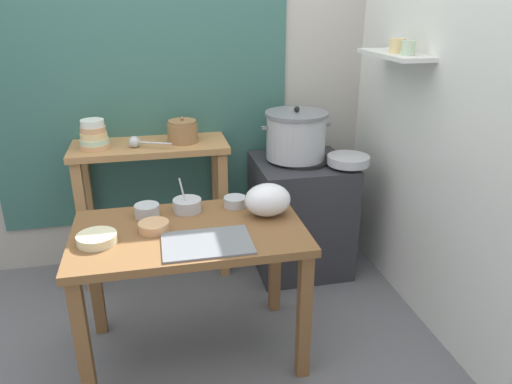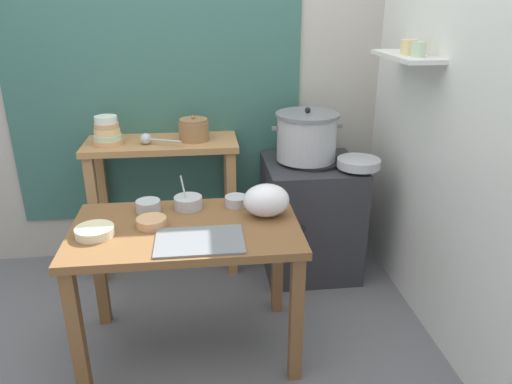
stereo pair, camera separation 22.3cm
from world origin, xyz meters
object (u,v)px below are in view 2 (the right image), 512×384
at_px(prep_table, 187,246).
at_px(wide_pan, 359,163).
at_px(serving_tray, 200,241).
at_px(prep_bowl_4, 236,201).
at_px(clay_pot, 194,130).
at_px(stove_block, 310,216).
at_px(bowl_stack_enamel, 107,132).
at_px(ladle, 147,139).
at_px(prep_bowl_1, 95,231).
at_px(prep_bowl_0, 148,206).
at_px(steamer_pot, 307,136).
at_px(prep_bowl_2, 151,222).
at_px(prep_bowl_3, 188,202).
at_px(back_shelf_table, 164,174).
at_px(plastic_bag, 266,200).

xyz_separation_m(prep_table, wide_pan, (1.04, 0.58, 0.20)).
distance_m(serving_tray, prep_bowl_4, 0.44).
relative_size(clay_pot, prep_bowl_4, 1.59).
xyz_separation_m(stove_block, bowl_stack_enamel, (-1.27, 0.10, 0.60)).
xyz_separation_m(clay_pot, wide_pan, (0.99, -0.30, -0.16)).
distance_m(ladle, prep_bowl_4, 0.80).
bearing_deg(prep_table, prep_bowl_1, -172.66).
bearing_deg(prep_bowl_1, prep_bowl_4, 21.94).
xyz_separation_m(wide_pan, prep_bowl_0, (-1.23, -0.39, -0.05)).
xyz_separation_m(steamer_pot, prep_bowl_2, (-0.92, -0.75, -0.19)).
bearing_deg(stove_block, serving_tray, -128.42).
distance_m(prep_table, ladle, 0.91).
relative_size(stove_block, prep_bowl_3, 4.36).
distance_m(stove_block, prep_bowl_4, 0.84).
bearing_deg(back_shelf_table, prep_bowl_2, -90.17).
distance_m(bowl_stack_enamel, serving_tray, 1.18).
bearing_deg(wide_pan, back_shelf_table, 165.98).
bearing_deg(plastic_bag, prep_bowl_2, -174.03).
distance_m(steamer_pot, prep_bowl_1, 1.44).
height_order(steamer_pot, prep_bowl_4, steamer_pot).
bearing_deg(prep_bowl_1, prep_bowl_2, 15.48).
relative_size(prep_table, ladle, 4.29).
bearing_deg(prep_bowl_3, prep_table, -92.97).
bearing_deg(prep_bowl_2, back_shelf_table, 89.83).
height_order(bowl_stack_enamel, prep_bowl_2, bowl_stack_enamel).
xyz_separation_m(steamer_pot, wide_pan, (0.29, -0.19, -0.13)).
bearing_deg(clay_pot, bowl_stack_enamel, -176.52).
relative_size(bowl_stack_enamel, prep_bowl_4, 1.51).
height_order(wide_pan, prep_bowl_4, wide_pan).
bearing_deg(prep_bowl_0, prep_bowl_1, -132.41).
bearing_deg(ladle, wide_pan, -10.43).
bearing_deg(clay_pot, stove_block, -9.89).
xyz_separation_m(back_shelf_table, prep_bowl_2, (-0.00, -0.86, 0.06)).
xyz_separation_m(stove_block, steamer_pot, (-0.04, 0.02, 0.55)).
bearing_deg(plastic_bag, clay_pot, 113.77).
bearing_deg(serving_tray, back_shelf_table, 102.13).
distance_m(bowl_stack_enamel, prep_bowl_0, 0.75).
relative_size(plastic_bag, prep_bowl_2, 1.62).
bearing_deg(prep_bowl_0, back_shelf_table, 87.33).
bearing_deg(wide_pan, prep_bowl_0, -162.50).
height_order(plastic_bag, prep_bowl_2, plastic_bag).
bearing_deg(serving_tray, plastic_bag, 36.05).
relative_size(plastic_bag, prep_bowl_0, 1.88).
height_order(plastic_bag, prep_bowl_3, prep_bowl_3).
bearing_deg(clay_pot, serving_tray, -89.09).
xyz_separation_m(bowl_stack_enamel, prep_bowl_4, (0.74, -0.63, -0.23)).
bearing_deg(back_shelf_table, prep_bowl_1, -105.29).
height_order(prep_bowl_0, prep_bowl_3, prep_bowl_3).
relative_size(stove_block, plastic_bag, 3.34).
distance_m(wide_pan, prep_bowl_0, 1.29).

